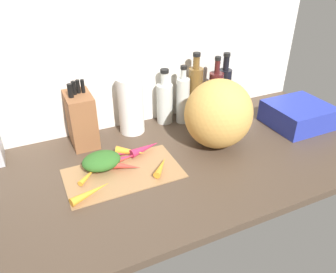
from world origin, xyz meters
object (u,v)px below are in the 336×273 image
Objects in this scene: carrot_10 at (123,158)px; dish_rack at (298,115)px; carrot_1 at (89,174)px; paper_towel_roll at (131,106)px; bottle_3 at (215,94)px; carrot_7 at (131,152)px; carrot_4 at (91,192)px; bottle_2 at (195,92)px; cutting_board at (123,173)px; carrot_6 at (161,166)px; winter_squash at (218,114)px; carrot_9 at (145,148)px; carrot_2 at (114,161)px; carrot_8 at (124,153)px; bottle_1 at (183,99)px; carrot_5 at (116,162)px; bottle_4 at (224,89)px; carrot_3 at (143,150)px; bottle_0 at (165,102)px; carrot_0 at (124,166)px; knife_block at (81,119)px.

dish_rack is (85.25, -4.13, 2.98)cm from carrot_10.
paper_towel_roll is at bearing 45.87° from carrot_1.
carrot_10 is 85.40cm from dish_rack.
bottle_3 reaches higher than carrot_1.
carrot_7 reaches higher than carrot_10.
carrot_4 is 0.46× the size of bottle_2.
cutting_board is 3.73× the size of carrot_6.
carrot_10 is 42.82cm from winter_squash.
carrot_7 is 0.87× the size of carrot_9.
bottle_3 reaches higher than cutting_board.
carrot_2 is 1.15× the size of carrot_8.
bottle_3 is (52.70, 16.67, 9.99)cm from carrot_8.
carrot_8 is at bearing -153.47° from bottle_1.
carrot_5 is at bearing -164.04° from carrot_9.
cutting_board is 12.52cm from carrot_1.
bottle_2 is (60.79, 38.35, 11.17)cm from carrot_4.
bottle_4 is at bearing 24.65° from bottle_3.
carrot_4 is at bearing -145.33° from carrot_3.
winter_squash is at bearing -119.47° from bottle_3.
bottle_2 is (47.95, 24.52, 11.39)cm from carrot_5.
carrot_9 is at bearing -157.97° from bottle_3.
carrot_6 reaches higher than carrot_3.
carrot_3 is 75.91cm from dish_rack.
bottle_0 is 63.31cm from dish_rack.
carrot_0 is 0.95× the size of carrot_9.
bottle_0 is at bearing 174.20° from bottle_2.
carrot_10 reaches higher than cutting_board.
carrot_10 is (3.63, 0.20, 0.23)cm from carrot_2.
carrot_5 is 1.30× the size of carrot_8.
carrot_0 is 13.83cm from carrot_6.
carrot_2 is 1.00cm from carrot_5.
carrot_2 is 1.23× the size of carrot_7.
dish_rack reaches higher than carrot_8.
carrot_1 is at bearing -134.13° from paper_towel_roll.
bottle_0 is 15.69cm from bottle_2.
knife_block is 55.11cm from bottle_2.
carrot_3 is at bearing 17.48° from carrot_5.
carrot_8 is 23.70cm from knife_block.
dish_rack is at bearing -5.28° from carrot_9.
carrot_10 is 0.35× the size of bottle_4.
carrot_2 is 14.39cm from carrot_9.
paper_towel_roll is at bearing 64.71° from cutting_board.
carrot_8 is (5.16, 4.04, -0.11)cm from carrot_2.
carrot_10 is at bearing 16.18° from carrot_1.
cutting_board is 3.31× the size of carrot_0.
carrot_3 is (24.05, 7.12, 0.09)cm from carrot_1.
carrot_9 reaches higher than carrot_0.
bottle_1 is at bearing 51.86° from carrot_6.
carrot_5 is 42.61cm from bottle_0.
carrot_2 is at bearing -166.68° from carrot_3.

